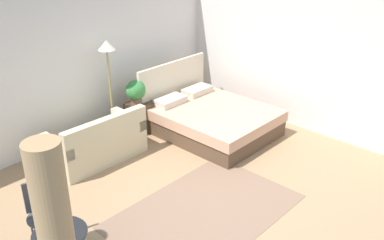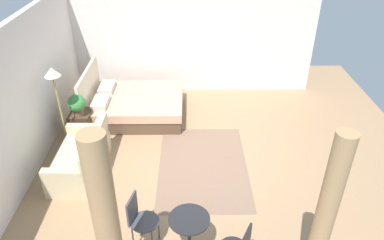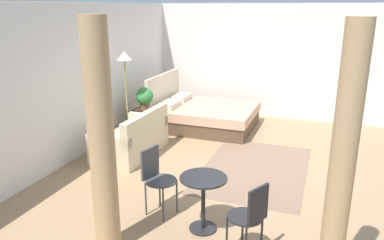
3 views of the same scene
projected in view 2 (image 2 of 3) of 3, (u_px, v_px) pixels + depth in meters
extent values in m
cube|color=#9E7A56|center=(195.00, 161.00, 6.94)|extent=(9.18, 8.99, 0.02)
cube|color=silver|center=(23.00, 100.00, 6.21)|extent=(9.18, 0.12, 2.67)
cube|color=silver|center=(193.00, 40.00, 8.86)|extent=(0.12, 5.99, 2.67)
cube|color=#7F604C|center=(203.00, 165.00, 6.79)|extent=(2.50, 1.65, 0.01)
cube|color=brown|center=(138.00, 110.00, 8.30)|extent=(1.67, 2.04, 0.29)
cube|color=tan|center=(137.00, 101.00, 8.17)|extent=(1.71, 2.08, 0.19)
cube|color=beige|center=(90.00, 94.00, 8.07)|extent=(1.72, 0.06, 1.14)
cube|color=beige|center=(100.00, 102.00, 7.77)|extent=(0.60, 0.32, 0.12)
cube|color=beige|center=(107.00, 87.00, 8.40)|extent=(0.60, 0.32, 0.12)
cube|color=beige|center=(80.00, 162.00, 6.55)|extent=(1.52, 0.83, 0.40)
cube|color=beige|center=(95.00, 144.00, 6.33)|extent=(1.51, 0.17, 0.43)
cube|color=beige|center=(88.00, 129.00, 6.98)|extent=(0.16, 0.81, 0.18)
cube|color=beige|center=(66.00, 175.00, 5.82)|extent=(0.16, 0.81, 0.18)
cube|color=#473323|center=(82.00, 124.00, 7.54)|extent=(0.48, 0.42, 0.55)
cylinder|color=brown|center=(78.00, 112.00, 7.27)|extent=(0.20, 0.20, 0.12)
sphere|color=#387F3D|center=(77.00, 103.00, 7.16)|extent=(0.36, 0.36, 0.36)
cylinder|color=slate|center=(79.00, 106.00, 7.44)|extent=(0.11, 0.11, 0.19)
cylinder|color=#99844C|center=(69.00, 149.00, 7.23)|extent=(0.28, 0.28, 0.02)
cylinder|color=#99844C|center=(61.00, 114.00, 6.81)|extent=(0.04, 0.04, 1.59)
cone|color=beige|center=(52.00, 72.00, 6.35)|extent=(0.29, 0.29, 0.16)
cylinder|color=black|center=(189.00, 237.00, 4.94)|extent=(0.05, 0.05, 0.67)
cylinder|color=black|center=(189.00, 219.00, 4.76)|extent=(0.56, 0.56, 0.02)
cylinder|color=#3F3F44|center=(159.00, 228.00, 5.22)|extent=(0.02, 0.02, 0.46)
cylinder|color=#3F3F44|center=(133.00, 239.00, 5.04)|extent=(0.02, 0.02, 0.46)
cylinder|color=#3F3F44|center=(140.00, 224.00, 5.27)|extent=(0.02, 0.02, 0.46)
cylinder|color=#3F3F44|center=(145.00, 222.00, 5.00)|extent=(0.49, 0.49, 0.02)
cube|color=#3F3F44|center=(132.00, 209.00, 4.93)|extent=(0.32, 0.11, 0.40)
cylinder|color=tan|center=(321.00, 230.00, 3.86)|extent=(0.21, 0.21, 2.53)
cylinder|color=tan|center=(108.00, 232.00, 3.84)|extent=(0.27, 0.27, 2.53)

